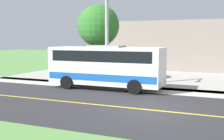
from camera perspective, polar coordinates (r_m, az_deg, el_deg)
ground_plane at (r=13.19m, az=8.10°, el=-8.26°), size 120.00×120.00×0.00m
road_surface at (r=13.19m, az=8.10°, el=-8.25°), size 8.00×100.00×0.01m
sidewalk at (r=18.16m, az=12.13°, el=-4.29°), size 2.40×100.00×0.01m
parking_lot_surface at (r=25.01m, az=21.85°, el=-1.70°), size 14.00×36.00×0.01m
road_centre_line at (r=13.18m, az=8.10°, el=-8.23°), size 0.16×100.00×0.00m
shuttle_bus_front at (r=18.49m, az=-1.19°, el=1.07°), size 2.67×7.77×2.92m
street_light_pole at (r=18.86m, az=-1.23°, el=10.35°), size 1.97×0.24×8.43m
tree_curbside at (r=21.86m, az=-2.85°, el=9.12°), size 3.30×3.30×6.05m
commercial_building at (r=33.93m, az=17.09°, el=4.98°), size 10.00×21.65×5.31m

